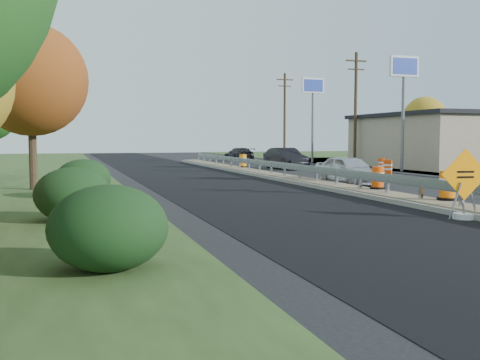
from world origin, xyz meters
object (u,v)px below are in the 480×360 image
object	(u,v)px
barrel_median_far	(243,161)
barrel_shoulder_near	(388,168)
barrel_median_near	(447,186)
car_dark_far	(239,154)
car_dark_mid	(285,158)
barrel_shoulder_mid	(382,165)
caution_sign	(464,201)
barrel_median_mid	(378,178)
car_silver	(349,170)

from	to	relation	value
barrel_median_far	barrel_shoulder_near	xyz separation A→B (m)	(6.66, -8.10, -0.20)
barrel_median_near	car_dark_far	size ratio (longest dim) A/B	0.21
car_dark_far	car_dark_mid	bearing A→B (deg)	82.79
barrel_shoulder_mid	car_dark_mid	xyz separation A→B (m)	(-5.05, 5.14, 0.35)
caution_sign	barrel_median_mid	world-z (taller)	caution_sign
barrel_median_near	barrel_shoulder_mid	bearing A→B (deg)	63.18
caution_sign	car_silver	size ratio (longest dim) A/B	0.47
barrel_median_mid	barrel_shoulder_near	distance (m)	11.40
car_silver	barrel_median_far	bearing A→B (deg)	88.82
barrel_shoulder_mid	barrel_median_far	bearing A→B (deg)	152.76
barrel_median_near	car_dark_far	xyz separation A→B (m)	(4.70, 36.73, -0.03)
caution_sign	barrel_shoulder_near	size ratio (longest dim) A/B	2.06
barrel_shoulder_near	car_dark_far	world-z (taller)	car_dark_far
barrel_shoulder_near	car_silver	size ratio (longest dim) A/B	0.23
barrel_median_far	barrel_shoulder_near	world-z (taller)	barrel_median_far
barrel_median_mid	barrel_median_near	bearing A→B (deg)	-90.00
barrel_shoulder_mid	barrel_shoulder_near	bearing A→B (deg)	-118.61
barrel_median_far	car_silver	distance (m)	12.91
car_dark_mid	barrel_shoulder_mid	bearing A→B (deg)	-47.48
barrel_median_mid	car_silver	size ratio (longest dim) A/B	0.21
caution_sign	barrel_median_near	distance (m)	2.86
barrel_median_mid	car_dark_mid	xyz separation A→B (m)	(3.60, 18.04, 0.13)
barrel_median_far	barrel_shoulder_mid	distance (m)	9.73
barrel_median_mid	car_dark_mid	size ratio (longest dim) A/B	0.19
barrel_shoulder_near	car_dark_mid	world-z (taller)	car_dark_mid
barrel_median_far	car_dark_far	bearing A→B (deg)	72.77
barrel_median_far	caution_sign	bearing A→B (deg)	-93.45
barrel_median_far	car_silver	bearing A→B (deg)	-84.44
car_silver	barrel_shoulder_mid	bearing A→B (deg)	41.85
caution_sign	barrel_median_mid	bearing A→B (deg)	86.13
caution_sign	barrel_shoulder_near	world-z (taller)	caution_sign
barrel_median_mid	car_silver	world-z (taller)	car_silver
caution_sign	barrel_median_mid	distance (m)	6.82
barrel_median_far	car_dark_mid	xyz separation A→B (m)	(3.60, 0.69, 0.12)
barrel_median_mid	car_dark_far	bearing A→B (deg)	81.77
barrel_shoulder_near	car_silver	xyz separation A→B (m)	(-5.41, -4.74, 0.26)
barrel_shoulder_near	car_silver	distance (m)	7.20
barrel_shoulder_mid	car_dark_far	distance (m)	20.02
car_dark_far	barrel_median_mid	bearing A→B (deg)	78.90
barrel_median_mid	barrel_median_far	bearing A→B (deg)	90.00
car_silver	car_dark_far	bearing A→B (deg)	76.23
barrel_median_mid	car_dark_far	world-z (taller)	car_dark_far
car_dark_far	barrel_shoulder_mid	bearing A→B (deg)	98.50
caution_sign	barrel_median_mid	size ratio (longest dim) A/B	2.22
barrel_median_mid	barrel_shoulder_mid	bearing A→B (deg)	56.16
barrel_median_far	car_dark_mid	distance (m)	3.67
car_silver	car_dark_mid	bearing A→B (deg)	73.39
barrel_median_mid	car_dark_mid	world-z (taller)	car_dark_mid
barrel_shoulder_near	car_dark_far	bearing A→B (deg)	94.81
barrel_median_near	car_silver	world-z (taller)	car_silver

